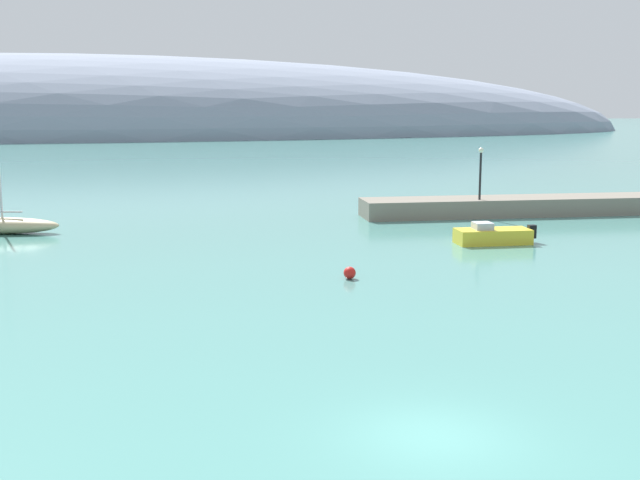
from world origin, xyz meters
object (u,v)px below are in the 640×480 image
at_px(motorboat_yellow_foreground, 493,236).
at_px(harbor_lamp_post, 481,167).
at_px(sailboat_sand_mid_mooring, 3,225).
at_px(mooring_buoy_red, 350,273).

distance_m(motorboat_yellow_foreground, harbor_lamp_post, 10.92).
bearing_deg(sailboat_sand_mid_mooring, harbor_lamp_post, 12.36).
height_order(motorboat_yellow_foreground, mooring_buoy_red, motorboat_yellow_foreground).
bearing_deg(sailboat_sand_mid_mooring, mooring_buoy_red, -31.65).
distance_m(sailboat_sand_mid_mooring, harbor_lamp_post, 31.70).
bearing_deg(harbor_lamp_post, sailboat_sand_mid_mooring, 179.01).
distance_m(sailboat_sand_mid_mooring, motorboat_yellow_foreground, 29.79).
height_order(sailboat_sand_mid_mooring, mooring_buoy_red, sailboat_sand_mid_mooring).
bearing_deg(mooring_buoy_red, motorboat_yellow_foreground, 33.80).
height_order(motorboat_yellow_foreground, harbor_lamp_post, harbor_lamp_post).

